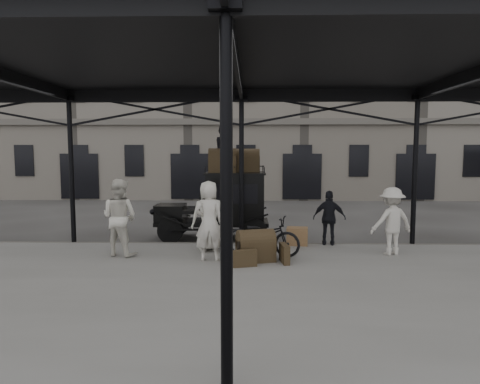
{
  "coord_description": "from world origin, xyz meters",
  "views": [
    {
      "loc": [
        0.26,
        -10.42,
        2.86
      ],
      "look_at": [
        -0.03,
        1.6,
        1.7
      ],
      "focal_mm": 32.0,
      "sensor_mm": 36.0,
      "label": 1
    }
  ],
  "objects_px": {
    "taxi": "(226,202)",
    "steamer_trunk_roof_near": "(222,162)",
    "bicycle": "(263,236)",
    "steamer_trunk_platform": "(256,248)",
    "porter_official": "(329,218)",
    "porter_left": "(209,222)"
  },
  "relations": [
    {
      "from": "taxi",
      "to": "porter_left",
      "type": "distance_m",
      "value": 3.31
    },
    {
      "from": "taxi",
      "to": "bicycle",
      "type": "bearing_deg",
      "value": -67.92
    },
    {
      "from": "porter_left",
      "to": "porter_official",
      "type": "xyz_separation_m",
      "value": [
        3.29,
        1.84,
        -0.17
      ]
    },
    {
      "from": "steamer_trunk_roof_near",
      "to": "steamer_trunk_platform",
      "type": "relative_size",
      "value": 0.96
    },
    {
      "from": "steamer_trunk_platform",
      "to": "taxi",
      "type": "bearing_deg",
      "value": 89.73
    },
    {
      "from": "taxi",
      "to": "steamer_trunk_platform",
      "type": "xyz_separation_m",
      "value": [
        0.93,
        -3.34,
        -0.73
      ]
    },
    {
      "from": "porter_official",
      "to": "steamer_trunk_roof_near",
      "type": "bearing_deg",
      "value": -10.86
    },
    {
      "from": "steamer_trunk_roof_near",
      "to": "steamer_trunk_platform",
      "type": "distance_m",
      "value": 3.83
    },
    {
      "from": "porter_left",
      "to": "steamer_trunk_roof_near",
      "type": "xyz_separation_m",
      "value": [
        0.13,
        3.05,
        1.39
      ]
    },
    {
      "from": "bicycle",
      "to": "steamer_trunk_platform",
      "type": "relative_size",
      "value": 2.19
    },
    {
      "from": "steamer_trunk_roof_near",
      "to": "steamer_trunk_platform",
      "type": "xyz_separation_m",
      "value": [
        1.01,
        -3.09,
        -2.02
      ]
    },
    {
      "from": "porter_official",
      "to": "bicycle",
      "type": "bearing_deg",
      "value": 43.73
    },
    {
      "from": "bicycle",
      "to": "porter_official",
      "type": "bearing_deg",
      "value": -40.33
    },
    {
      "from": "porter_left",
      "to": "steamer_trunk_platform",
      "type": "relative_size",
      "value": 2.13
    },
    {
      "from": "porter_official",
      "to": "bicycle",
      "type": "xyz_separation_m",
      "value": [
        -1.96,
        -1.3,
        -0.27
      ]
    },
    {
      "from": "taxi",
      "to": "steamer_trunk_roof_near",
      "type": "relative_size",
      "value": 4.25
    },
    {
      "from": "porter_left",
      "to": "porter_official",
      "type": "distance_m",
      "value": 3.77
    },
    {
      "from": "porter_left",
      "to": "steamer_trunk_roof_near",
      "type": "distance_m",
      "value": 3.36
    },
    {
      "from": "bicycle",
      "to": "steamer_trunk_platform",
      "type": "bearing_deg",
      "value": 178.39
    },
    {
      "from": "porter_official",
      "to": "steamer_trunk_platform",
      "type": "xyz_separation_m",
      "value": [
        -2.14,
        -1.88,
        -0.46
      ]
    },
    {
      "from": "porter_official",
      "to": "bicycle",
      "type": "distance_m",
      "value": 2.36
    },
    {
      "from": "porter_official",
      "to": "steamer_trunk_platform",
      "type": "bearing_deg",
      "value": 51.43
    }
  ]
}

